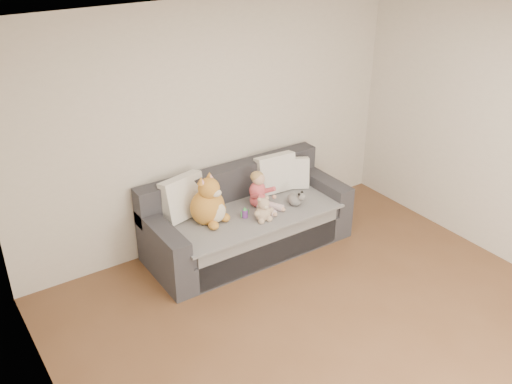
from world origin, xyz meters
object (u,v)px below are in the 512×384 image
Objects in this scene: sofa at (246,221)px; plush_cat at (209,204)px; toddler at (260,192)px; teddy_bear at (263,211)px; sippy_cup at (245,212)px.

sofa is 3.96× the size of plush_cat.
toddler is 0.61m from plush_cat.
toddler is 0.31m from teddy_bear.
sofa is 18.88× the size of sippy_cup.
toddler is at bearing 68.10° from teddy_bear.
plush_cat is at bearing 153.97° from teddy_bear.
sippy_cup is at bearing 133.93° from teddy_bear.
sofa is at bearing 53.29° from sippy_cup.
teddy_bear is at bearing -88.36° from sofa.
sofa is at bearing 147.25° from toddler.
plush_cat is 2.01× the size of teddy_bear.
teddy_bear is (-0.14, -0.27, -0.06)m from toddler.
sippy_cup is (-0.12, -0.16, 0.22)m from sofa.
teddy_bear is at bearing -51.47° from sippy_cup.
sofa is 0.37m from toddler.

